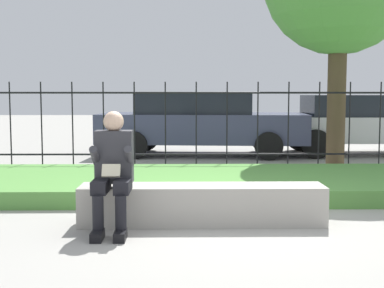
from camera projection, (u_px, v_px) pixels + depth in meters
ground_plane at (230, 224)px, 5.77m from camera, size 60.00×60.00×0.00m
stone_bench at (202, 207)px, 5.75m from camera, size 2.62×0.46×0.42m
person_seated_reader at (113, 167)px, 5.42m from camera, size 0.42×0.73×1.22m
grass_berm at (218, 183)px, 7.73m from camera, size 9.69×2.56×0.22m
iron_fence at (212, 125)px, 9.51m from camera, size 7.69×0.03×1.61m
car_parked_center at (201, 122)px, 12.21m from camera, size 4.78×2.23×1.42m
car_parked_right at (360, 123)px, 12.37m from camera, size 4.15×1.95×1.37m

